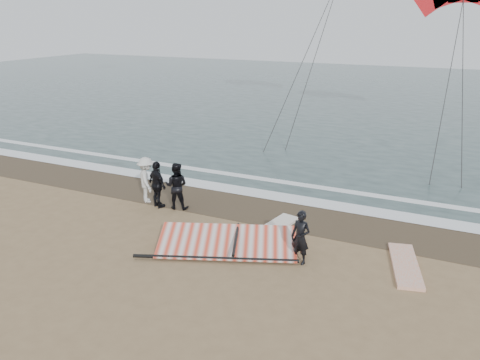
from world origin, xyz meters
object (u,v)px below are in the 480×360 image
object	(u,v)px
man_main	(300,237)
board_cream	(273,229)
sail_rig	(227,242)
board_white	(405,265)

from	to	relation	value
man_main	board_cream	size ratio (longest dim) A/B	0.65
man_main	sail_rig	world-z (taller)	man_main
sail_rig	board_cream	bearing A→B (deg)	65.33
board_cream	sail_rig	size ratio (longest dim) A/B	0.54
man_main	sail_rig	xyz separation A→B (m)	(-2.31, -0.08, -0.61)
man_main	board_cream	bearing A→B (deg)	143.68
sail_rig	board_white	bearing A→B (deg)	11.93
man_main	board_white	size ratio (longest dim) A/B	0.63
man_main	board_white	world-z (taller)	man_main
board_white	sail_rig	world-z (taller)	sail_rig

